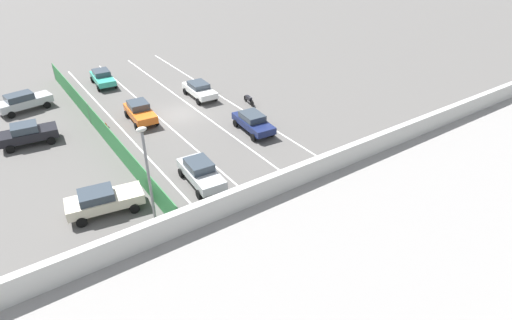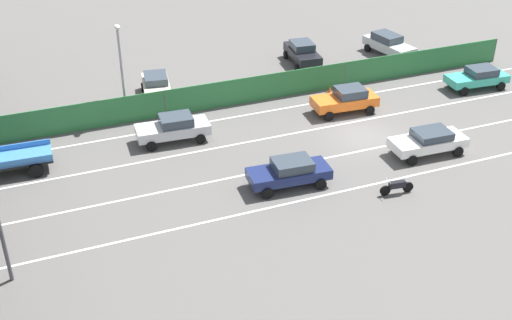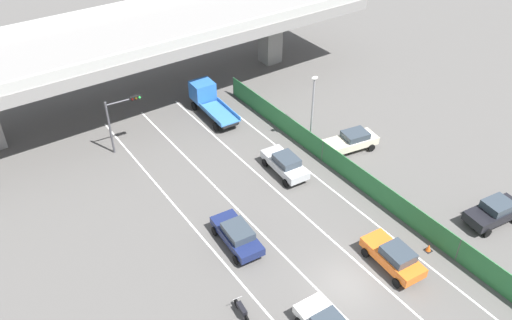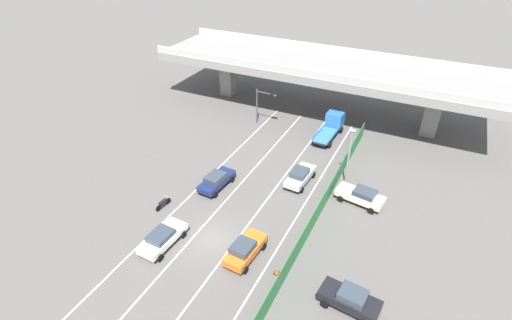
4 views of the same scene
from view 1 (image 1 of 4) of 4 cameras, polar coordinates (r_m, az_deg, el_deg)
The scene contains 20 objects.
ground_plane at distance 40.01m, azimuth -10.38°, elevation 6.10°, with size 300.00×300.00×0.00m, color #565451.
lane_line_left_edge at distance 39.03m, azimuth -0.54°, elevation 5.98°, with size 0.14×44.33×0.01m, color silver.
lane_line_mid_left at distance 37.33m, azimuth -5.12°, elevation 4.64°, with size 0.14×44.33×0.01m, color silver.
lane_line_mid_right at distance 35.92m, azimuth -10.08°, elevation 3.14°, with size 0.14×44.33×0.01m, color silver.
lane_line_right_edge at distance 34.82m, azimuth -15.38°, elevation 1.51°, with size 0.14×44.33×0.01m, color silver.
elevated_overpass at distance 18.41m, azimuth 29.30°, elevation -7.43°, with size 45.37×11.19×7.91m.
green_fence at distance 33.96m, azimuth -18.44°, elevation 1.99°, with size 0.10×40.43×1.87m.
car_sedan_silver at distance 29.18m, azimuth -7.47°, elevation -1.60°, with size 2.22×4.60×1.67m.
car_sedan_white at distance 43.07m, azimuth -7.63°, elevation 9.42°, with size 2.21×4.64×1.51m.
car_taxi_teal at distance 48.75m, azimuth -19.96°, elevation 10.44°, with size 2.25×4.58×1.56m.
car_sedan_navy at distance 35.88m, azimuth -0.40°, elevation 5.19°, with size 2.27×4.64×1.58m.
car_taxi_orange at distance 39.04m, azimuth -15.36°, elevation 6.34°, with size 2.25×4.47×1.71m.
flatbed_truck_blue at distance 21.43m, azimuth 8.32°, elevation -14.52°, with size 2.49×6.38×2.58m.
motorcycle at distance 41.36m, azimuth -0.98°, elevation 8.16°, with size 0.60×1.95×0.93m.
parked_wagon_silver at distance 45.20m, azimuth -28.82°, elevation 6.96°, with size 4.90×2.57×1.74m.
parked_sedan_dark at distance 38.41m, azimuth -28.38°, elevation 3.18°, with size 4.50×2.41×1.75m.
parked_sedan_cream at distance 27.93m, azimuth -19.89°, elevation -5.07°, with size 4.83×2.60×1.65m.
traffic_light at distance 26.51m, azimuth 20.92°, elevation -0.77°, with size 3.04×0.54×4.83m.
street_lamp at distance 24.59m, azimuth -14.44°, elevation -0.82°, with size 0.60×0.36×6.40m.
traffic_cone at distance 38.91m, azimuth -19.56°, elevation 4.43°, with size 0.47×0.47×0.56m.
Camera 1 is at (14.41, 33.47, 16.50)m, focal length 29.72 mm.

